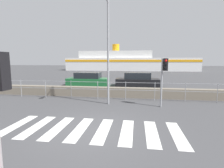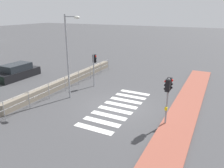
{
  "view_description": "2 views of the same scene",
  "coord_description": "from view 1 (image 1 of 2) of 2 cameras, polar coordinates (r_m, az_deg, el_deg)",
  "views": [
    {
      "loc": [
        1.66,
        -6.21,
        2.64
      ],
      "look_at": [
        0.49,
        2.0,
        1.5
      ],
      "focal_mm": 28.0,
      "sensor_mm": 36.0,
      "label": 1
    },
    {
      "loc": [
        -12.21,
        -5.74,
        6.22
      ],
      "look_at": [
        1.06,
        1.0,
        1.2
      ],
      "focal_mm": 35.0,
      "sensor_mm": 36.0,
      "label": 2
    }
  ],
  "objects": [
    {
      "name": "crosswalk",
      "position": [
        6.95,
        -6.64,
        -14.51
      ],
      "size": [
        6.75,
        2.4,
        0.01
      ],
      "color": "silver",
      "rests_on": "ground_plane"
    },
    {
      "name": "parked_car_black",
      "position": [
        17.96,
        8.32,
        1.19
      ],
      "size": [
        4.31,
        1.86,
        1.4
      ],
      "color": "black",
      "rests_on": "ground_plane"
    },
    {
      "name": "harbor_fence",
      "position": [
        11.66,
        -0.16,
        -1.22
      ],
      "size": [
        17.03,
        0.04,
        1.23
      ],
      "color": "gray",
      "rests_on": "ground_plane"
    },
    {
      "name": "ground_plane",
      "position": [
        6.95,
        -6.55,
        -14.55
      ],
      "size": [
        160.0,
        160.0,
        0.0
      ],
      "primitive_type": "plane",
      "color": "#424244"
    },
    {
      "name": "traffic_light_far",
      "position": [
        10.08,
        16.62,
        3.92
      ],
      "size": [
        0.34,
        0.32,
        2.73
      ],
      "color": "gray",
      "rests_on": "ground_plane"
    },
    {
      "name": "streetlamp",
      "position": [
        10.18,
        -1.49,
        13.99
      ],
      "size": [
        0.32,
        1.25,
        6.0
      ],
      "color": "gray",
      "rests_on": "ground_plane"
    },
    {
      "name": "parked_car_green",
      "position": [
        18.68,
        -7.81,
        1.4
      ],
      "size": [
        4.32,
        1.88,
        1.35
      ],
      "color": "#1E6633",
      "rests_on": "ground_plane"
    },
    {
      "name": "ferry_boat",
      "position": [
        46.17,
        5.13,
        7.12
      ],
      "size": [
        32.73,
        7.39,
        6.74
      ],
      "color": "white",
      "rests_on": "ground_plane"
    },
    {
      "name": "seawall",
      "position": [
        12.59,
        0.41,
        -2.67
      ],
      "size": [
        18.88,
        0.55,
        0.7
      ],
      "color": "slate",
      "rests_on": "ground_plane"
    }
  ]
}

